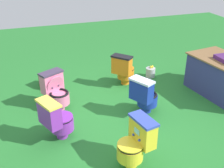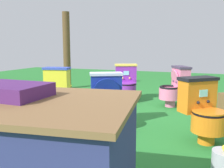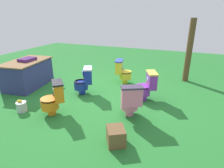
# 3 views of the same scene
# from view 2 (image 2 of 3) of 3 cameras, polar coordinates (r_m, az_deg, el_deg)

# --- Properties ---
(ground) EXTENTS (14.00, 14.00, 0.00)m
(ground) POSITION_cam_2_polar(r_m,az_deg,el_deg) (3.84, -0.08, -7.41)
(ground) COLOR #26752D
(toilet_pink) EXTENTS (0.62, 0.58, 0.73)m
(toilet_pink) POSITION_cam_2_polar(r_m,az_deg,el_deg) (4.48, 14.47, -0.47)
(toilet_pink) COLOR pink
(toilet_pink) RESTS_ON ground
(toilet_blue) EXTENTS (0.58, 0.62, 0.73)m
(toilet_blue) POSITION_cam_2_polar(r_m,az_deg,el_deg) (3.22, -1.22, -3.75)
(toilet_blue) COLOR #192D9E
(toilet_blue) RESTS_ON ground
(toilet_purple) EXTENTS (0.57, 0.61, 0.73)m
(toilet_purple) POSITION_cam_2_polar(r_m,az_deg,el_deg) (4.80, 3.35, 0.36)
(toilet_purple) COLOR purple
(toilet_purple) RESTS_ON ground
(toilet_yellow) EXTENTS (0.50, 0.56, 0.73)m
(toilet_yellow) POSITION_cam_2_polar(r_m,az_deg,el_deg) (4.35, -12.16, -0.71)
(toilet_yellow) COLOR yellow
(toilet_yellow) RESTS_ON ground
(toilet_orange) EXTENTS (0.63, 0.63, 0.73)m
(toilet_orange) POSITION_cam_2_polar(r_m,az_deg,el_deg) (2.93, 20.58, -5.64)
(toilet_orange) COLOR orange
(toilet_orange) RESTS_ON ground
(vendor_table) EXTENTS (1.57, 1.06, 0.85)m
(vendor_table) POSITION_cam_2_polar(r_m,az_deg,el_deg) (1.66, -22.14, -15.99)
(vendor_table) COLOR navy
(vendor_table) RESTS_ON ground
(wooden_post) EXTENTS (0.18, 0.18, 1.93)m
(wooden_post) POSITION_cam_2_polar(r_m,az_deg,el_deg) (6.33, -10.56, 7.64)
(wooden_post) COLOR brown
(wooden_post) RESTS_ON ground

